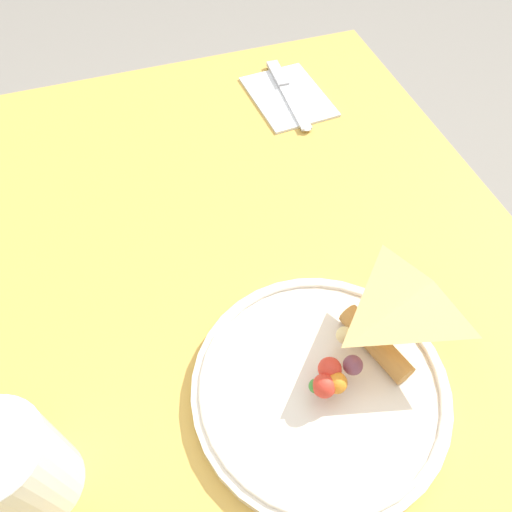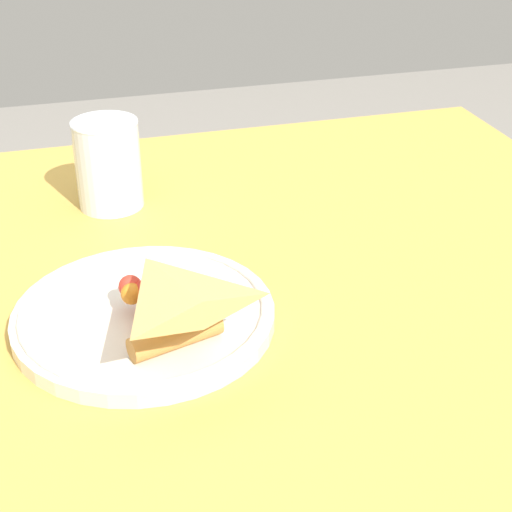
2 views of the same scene
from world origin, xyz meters
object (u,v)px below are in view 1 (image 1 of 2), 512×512
Objects in this scene: dining_table at (218,368)px; butter_knife at (287,91)px; plate_pizza at (324,384)px; milk_glass at (18,469)px; napkin_folded at (288,96)px.

dining_table is 0.46m from butter_knife.
butter_knife is (-0.38, 0.23, 0.12)m from dining_table.
milk_glass is at bearing -89.82° from plate_pizza.
napkin_folded is at bearing 0.00° from butter_knife.
dining_table is 6.49× the size of napkin_folded.
plate_pizza is at bearing -16.51° from napkin_folded.
napkin_folded is (-0.48, 0.43, -0.05)m from milk_glass.
butter_knife is at bearing 148.41° from dining_table.
dining_table is at bearing -29.26° from butter_knife.
napkin_folded is at bearing 147.83° from dining_table.
dining_table is at bearing -32.17° from napkin_folded.
dining_table is at bearing 119.16° from milk_glass.
butter_knife is (-0.01, 0.00, 0.00)m from napkin_folded.
dining_table is 0.19m from plate_pizza.
plate_pizza reaches higher than napkin_folded.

